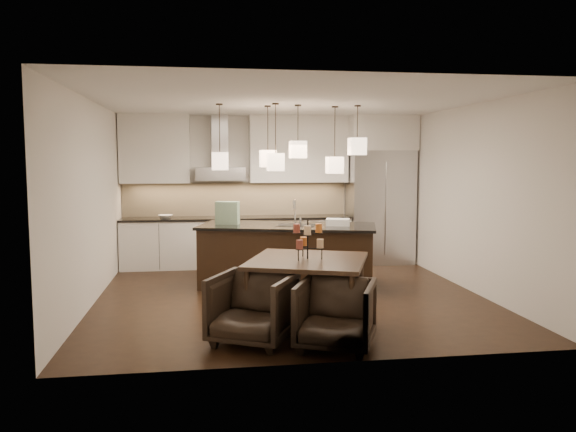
{
  "coord_description": "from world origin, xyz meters",
  "views": [
    {
      "loc": [
        -1.2,
        -7.95,
        1.98
      ],
      "look_at": [
        0.0,
        0.2,
        1.15
      ],
      "focal_mm": 35.0,
      "sensor_mm": 36.0,
      "label": 1
    }
  ],
  "objects": [
    {
      "name": "candelabra",
      "position": [
        -0.01,
        -1.44,
        1.03
      ],
      "size": [
        0.49,
        0.49,
        0.47
      ],
      "primitive_type": null,
      "rotation": [
        0.0,
        0.0,
        -0.36
      ],
      "color": "black",
      "rests_on": "dining_table"
    },
    {
      "name": "hood_chimney",
      "position": [
        -0.93,
        2.59,
        2.32
      ],
      "size": [
        0.3,
        0.28,
        0.96
      ],
      "primitive_type": "cube",
      "color": "#B7B7BA",
      "rests_on": "hood_canopy"
    },
    {
      "name": "fruit_bowl",
      "position": [
        -1.92,
        2.38,
        0.95
      ],
      "size": [
        0.28,
        0.28,
        0.06
      ],
      "primitive_type": "imported",
      "rotation": [
        0.0,
        0.0,
        -0.08
      ],
      "color": "silver",
      "rests_on": "countertop"
    },
    {
      "name": "pendant_f",
      "position": [
        -0.17,
        0.3,
        1.94
      ],
      "size": [
        0.24,
        0.24,
        0.26
      ],
      "primitive_type": "cube",
      "color": "beige",
      "rests_on": "ceiling"
    },
    {
      "name": "faucet",
      "position": [
        0.19,
        0.72,
        1.17
      ],
      "size": [
        0.17,
        0.27,
        0.4
      ],
      "primitive_type": null,
      "rotation": [
        0.0,
        0.0,
        -0.28
      ],
      "color": "silver",
      "rests_on": "island_top"
    },
    {
      "name": "dining_table",
      "position": [
        -0.01,
        -1.44,
        0.4
      ],
      "size": [
        1.71,
        1.71,
        0.8
      ],
      "primitive_type": null,
      "rotation": [
        0.0,
        0.0,
        -0.36
      ],
      "color": "black",
      "rests_on": "floor"
    },
    {
      "name": "candle_d",
      "position": [
        0.14,
        -1.39,
        1.16
      ],
      "size": [
        0.1,
        0.1,
        0.11
      ],
      "primitive_type": "cylinder",
      "rotation": [
        0.0,
        0.0,
        -0.36
      ],
      "color": "orange",
      "rests_on": "candelabra"
    },
    {
      "name": "pendant_b",
      "position": [
        -0.24,
        0.68,
        1.99
      ],
      "size": [
        0.24,
        0.24,
        0.26
      ],
      "primitive_type": "cube",
      "color": "beige",
      "rests_on": "ceiling"
    },
    {
      "name": "candle_c",
      "position": [
        -0.12,
        -1.54,
        0.99
      ],
      "size": [
        0.1,
        0.1,
        0.11
      ],
      "primitive_type": "cylinder",
      "rotation": [
        0.0,
        0.0,
        -0.36
      ],
      "color": "#984235",
      "rests_on": "candelabra"
    },
    {
      "name": "island_body",
      "position": [
        0.06,
        0.64,
        0.46
      ],
      "size": [
        2.81,
        1.73,
        0.92
      ],
      "primitive_type": "cube",
      "rotation": [
        0.0,
        0.0,
        -0.28
      ],
      "color": "black",
      "rests_on": "floor"
    },
    {
      "name": "island_top",
      "position": [
        0.06,
        0.64,
        0.95
      ],
      "size": [
        2.92,
        1.83,
        0.04
      ],
      "primitive_type": "cube",
      "rotation": [
        0.0,
        0.0,
        -0.28
      ],
      "color": "black",
      "rests_on": "island_body"
    },
    {
      "name": "candle_a",
      "position": [
        0.13,
        -1.5,
        0.99
      ],
      "size": [
        0.1,
        0.1,
        0.11
      ],
      "primitive_type": "cylinder",
      "rotation": [
        0.0,
        0.0,
        -0.36
      ],
      "color": "beige",
      "rests_on": "candelabra"
    },
    {
      "name": "upper_cab_left",
      "position": [
        -2.1,
        2.57,
        2.17
      ],
      "size": [
        1.25,
        0.35,
        1.25
      ],
      "primitive_type": "cube",
      "color": "silver",
      "rests_on": "wall_back"
    },
    {
      "name": "pendant_a",
      "position": [
        -0.98,
        0.49,
        1.96
      ],
      "size": [
        0.24,
        0.24,
        0.26
      ],
      "primitive_type": "cube",
      "color": "beige",
      "rests_on": "ceiling"
    },
    {
      "name": "refrigerator",
      "position": [
        2.1,
        2.38,
        1.07
      ],
      "size": [
        1.2,
        0.72,
        2.15
      ],
      "primitive_type": "cube",
      "color": "#B7B7BA",
      "rests_on": "floor"
    },
    {
      "name": "countertop",
      "position": [
        -0.62,
        2.43,
        0.9
      ],
      "size": [
        4.21,
        0.66,
        0.04
      ],
      "primitive_type": "cube",
      "color": "black",
      "rests_on": "lower_cabinets"
    },
    {
      "name": "tote_bag",
      "position": [
        -0.86,
        0.88,
        1.14
      ],
      "size": [
        0.4,
        0.28,
        0.36
      ],
      "primitive_type": "cube",
      "rotation": [
        0.0,
        0.0,
        -0.28
      ],
      "color": "#155027",
      "rests_on": "island_top"
    },
    {
      "name": "wall_left",
      "position": [
        -2.76,
        0.0,
        1.4
      ],
      "size": [
        0.02,
        5.5,
        2.8
      ],
      "primitive_type": "cube",
      "color": "silver",
      "rests_on": "ground"
    },
    {
      "name": "candle_f",
      "position": [
        -0.03,
        -1.58,
        1.16
      ],
      "size": [
        0.1,
        0.1,
        0.11
      ],
      "primitive_type": "cylinder",
      "rotation": [
        0.0,
        0.0,
        -0.36
      ],
      "color": "beige",
      "rests_on": "candelabra"
    },
    {
      "name": "wall_right",
      "position": [
        2.76,
        0.0,
        1.4
      ],
      "size": [
        0.02,
        5.5,
        2.8
      ],
      "primitive_type": "cube",
      "color": "silver",
      "rests_on": "ground"
    },
    {
      "name": "ceiling",
      "position": [
        0.0,
        0.0,
        2.81
      ],
      "size": [
        5.5,
        5.5,
        0.02
      ],
      "primitive_type": "cube",
      "color": "white",
      "rests_on": "wall_back"
    },
    {
      "name": "armchair_left",
      "position": [
        -0.71,
        -2.03,
        0.38
      ],
      "size": [
        1.11,
        1.12,
        0.76
      ],
      "primitive_type": "imported",
      "rotation": [
        0.0,
        0.0,
        -0.48
      ],
      "color": "black",
      "rests_on": "floor"
    },
    {
      "name": "floor",
      "position": [
        0.0,
        0.0,
        -0.01
      ],
      "size": [
        5.5,
        5.5,
        0.02
      ],
      "primitive_type": "cube",
      "color": "black",
      "rests_on": "ground"
    },
    {
      "name": "candle_b",
      "position": [
        -0.03,
        -1.3,
        0.99
      ],
      "size": [
        0.1,
        0.1,
        0.11
      ],
      "primitive_type": "cylinder",
      "rotation": [
        0.0,
        0.0,
        -0.36
      ],
      "color": "orange",
      "rests_on": "candelabra"
    },
    {
      "name": "pendant_d",
      "position": [
        0.8,
        0.63,
        1.89
      ],
      "size": [
        0.24,
        0.24,
        0.26
      ],
      "primitive_type": "cube",
      "color": "beige",
      "rests_on": "ceiling"
    },
    {
      "name": "fridge_panel",
      "position": [
        2.1,
        2.38,
        2.47
      ],
      "size": [
        1.26,
        0.72,
        0.65
      ],
      "primitive_type": "cube",
      "color": "silver",
      "rests_on": "refrigerator"
    },
    {
      "name": "hood_canopy",
      "position": [
        -0.93,
        2.48,
        1.72
      ],
      "size": [
        0.9,
        0.52,
        0.24
      ],
      "primitive_type": "cube",
      "color": "#B7B7BA",
      "rests_on": "wall_back"
    },
    {
      "name": "pendant_c",
      "position": [
        0.19,
        0.48,
        2.13
      ],
      "size": [
        0.24,
        0.24,
        0.26
      ],
      "primitive_type": "cube",
      "color": "beige",
      "rests_on": "ceiling"
    },
    {
      "name": "lower_cabinets",
      "position": [
        -0.62,
        2.43,
        0.44
      ],
      "size": [
        4.21,
        0.62,
        0.88
      ],
      "primitive_type": "cube",
      "color": "silver",
      "rests_on": "floor"
    },
    {
      "name": "food_container",
      "position": [
        0.81,
        0.43,
        1.02
      ],
      "size": [
        0.41,
        0.34,
        0.11
      ],
      "primitive_type": "cube",
      "rotation": [
        0.0,
        0.0,
        -0.28
      ],
      "color": "silver",
      "rests_on": "island_top"
    },
    {
      "name": "upper_cab_right",
      "position": [
        0.55,
        2.57,
        2.17
      ],
      "size": [
        1.85,
        0.35,
        1.25
      ],
      "primitive_type": "cube",
      "color": "silver",
      "rests_on": "wall_back"
    },
    {
      "name": "candle_e",
      "position": [
        -0.13,
        -1.38,
        1.16
      ],
      "size": [
        0.1,
        0.1,
        0.11
      ],
      "primitive_type": "cylinder",
      "rotation": [
        0.0,
        0.0,
        -0.36
      ],
      "color": "#984235",
      "rests_on": "candelabra"
    },
    {
      "name": "wall_back",
      "position": [
        0.0,
        2.76,
        1.4
      ],
      "size": [
        5.5,
        0.02,
        2.8
      ],
      "primitive_type": "cube",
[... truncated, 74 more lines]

